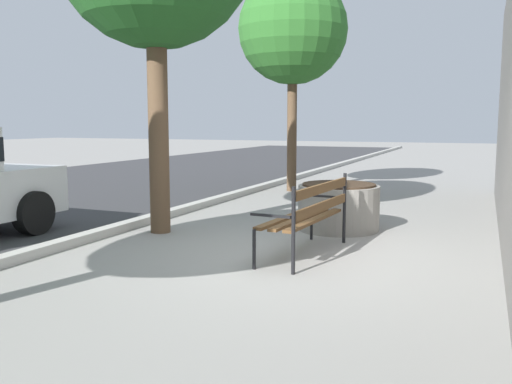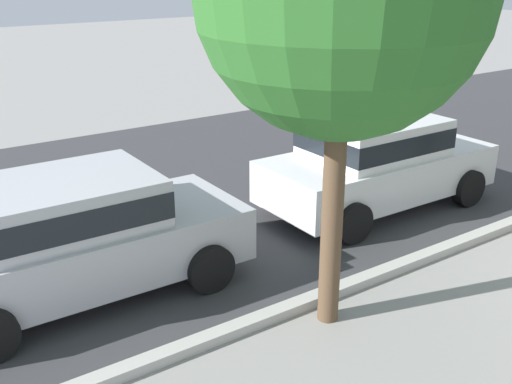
% 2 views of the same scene
% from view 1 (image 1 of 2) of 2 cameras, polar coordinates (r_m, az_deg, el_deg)
% --- Properties ---
extents(ground_plane, '(80.00, 80.00, 0.00)m').
position_cam_1_polar(ground_plane, '(6.85, 3.99, -6.54)').
color(ground_plane, gray).
extents(curb_stone, '(60.00, 0.20, 0.12)m').
position_cam_1_polar(curb_stone, '(8.20, -15.64, -4.06)').
color(curb_stone, '#B2AFA8').
rests_on(curb_stone, ground).
extents(park_bench, '(1.83, 0.66, 0.95)m').
position_cam_1_polar(park_bench, '(6.76, 5.54, -2.04)').
color(park_bench, brown).
rests_on(park_bench, ground).
extents(concrete_planter, '(1.23, 1.23, 0.70)m').
position_cam_1_polar(concrete_planter, '(8.48, 8.51, -1.52)').
color(concrete_planter, gray).
rests_on(concrete_planter, ground).
extents(street_tree_far_corner, '(2.52, 2.52, 5.01)m').
position_cam_1_polar(street_tree_far_corner, '(13.26, 3.81, 16.33)').
color(street_tree_far_corner, brown).
rests_on(street_tree_far_corner, ground).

